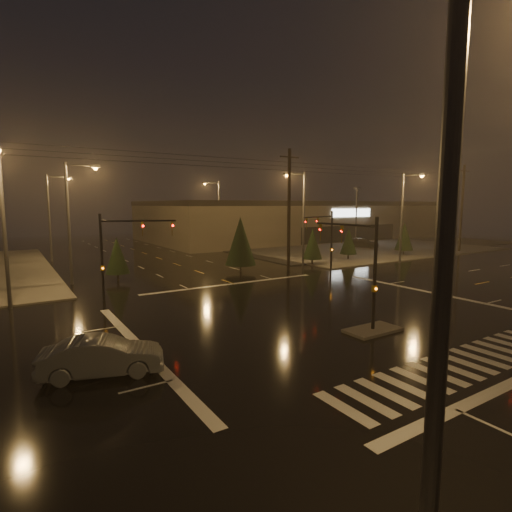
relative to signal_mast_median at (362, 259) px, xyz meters
name	(u,v)px	position (x,y,z in m)	size (l,w,h in m)	color
ground	(321,314)	(0.00, 3.07, -3.75)	(140.00, 140.00, 0.00)	black
sidewalk_ne	(337,245)	(30.00, 33.07, -3.69)	(36.00, 36.00, 0.12)	#4D4A45
median_island	(373,330)	(0.00, -0.93, -3.68)	(3.00, 1.60, 0.15)	#4D4A45
crosswalk	(465,363)	(0.00, -5.93, -3.75)	(15.00, 2.60, 0.01)	beige
stop_bar_far	(234,284)	(0.00, 14.07, -3.75)	(16.00, 0.50, 0.01)	beige
parking_lot	(368,244)	(35.00, 31.07, -3.71)	(50.00, 24.00, 0.08)	black
retail_building	(300,218)	(35.00, 49.06, 0.09)	(60.20, 28.30, 7.20)	brown
signal_mast_median	(362,259)	(0.00, 0.00, 0.00)	(0.25, 4.59, 6.00)	black
signal_mast_ne	(326,235)	(9.50, 13.21, 0.04)	(4.84, 1.86, 6.00)	black
signal_mast_nw	(118,246)	(-9.50, 13.21, 0.04)	(4.84, 1.86, 6.00)	black
streetlight_0	(458,269)	(-11.18, -11.93, 2.05)	(2.77, 0.32, 10.00)	#38383A
streetlight_1	(72,214)	(-11.18, 21.07, 2.05)	(2.77, 0.32, 10.00)	#38383A
streetlight_2	(52,212)	(-11.18, 37.07, 2.05)	(2.77, 0.32, 10.00)	#38383A
streetlight_3	(301,212)	(11.18, 19.07, 2.05)	(2.77, 0.32, 10.00)	#38383A
streetlight_4	(217,210)	(11.18, 39.07, 2.05)	(2.77, 0.32, 10.00)	#38383A
streetlight_5	(3,218)	(-16.00, 14.26, 2.05)	(0.32, 2.77, 10.00)	#38383A
streetlight_6	(404,212)	(22.00, 14.26, 2.05)	(0.32, 2.77, 10.00)	#38383A
utility_pole_1	(289,209)	(8.00, 17.07, 2.38)	(2.20, 0.32, 12.00)	black
utility_pole_2	(462,208)	(38.00, 17.07, 2.38)	(2.20, 0.32, 12.00)	black
conifer_0	(313,244)	(12.42, 18.59, -1.41)	(2.11, 2.11, 4.00)	black
conifer_1	(349,241)	(18.92, 19.61, -1.48)	(2.01, 2.01, 3.85)	black
conifer_2	(404,236)	(28.07, 18.73, -1.23)	(2.33, 2.33, 4.34)	black
conifer_3	(117,255)	(-7.93, 20.38, -1.48)	(2.01, 2.01, 3.84)	black
conifer_4	(240,241)	(3.54, 18.98, -0.69)	(3.02, 3.02, 5.42)	black
car_parked	(362,243)	(30.19, 27.80, -2.92)	(1.97, 4.90, 1.67)	black
car_crossing	(102,356)	(-13.11, 0.97, -3.00)	(1.60, 4.59, 1.51)	slate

